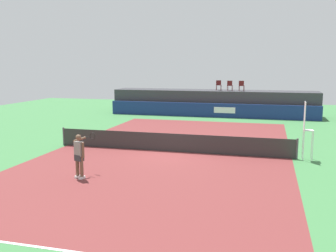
# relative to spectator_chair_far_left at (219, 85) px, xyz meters

# --- Properties ---
(ground_plane) EXTENTS (48.00, 48.00, 0.00)m
(ground_plane) POSITION_rel_spectator_chair_far_left_xyz_m (-0.42, -12.46, -2.69)
(ground_plane) COLOR #3D7A42
(court_inner) EXTENTS (12.00, 22.00, 0.00)m
(court_inner) POSITION_rel_spectator_chair_far_left_xyz_m (-0.42, -15.46, -2.69)
(court_inner) COLOR maroon
(court_inner) RESTS_ON ground
(line_near_baseline) EXTENTS (12.00, 0.10, 0.00)m
(line_near_baseline) POSITION_rel_spectator_chair_far_left_xyz_m (-0.42, -26.41, -2.69)
(line_near_baseline) COLOR white
(line_near_baseline) RESTS_ON court_inner
(sponsor_wall) EXTENTS (18.00, 0.22, 1.20)m
(sponsor_wall) POSITION_rel_spectator_chair_far_left_xyz_m (-0.41, -1.96, -2.09)
(sponsor_wall) COLOR navy
(sponsor_wall) RESTS_ON ground
(spectator_platform) EXTENTS (18.00, 2.80, 2.20)m
(spectator_platform) POSITION_rel_spectator_chair_far_left_xyz_m (-0.42, -0.16, -1.59)
(spectator_platform) COLOR #38383D
(spectator_platform) RESTS_ON ground
(spectator_chair_far_left) EXTENTS (0.45, 0.45, 0.89)m
(spectator_chair_far_left) POSITION_rel_spectator_chair_far_left_xyz_m (0.00, 0.00, 0.00)
(spectator_chair_far_left) COLOR #561919
(spectator_chair_far_left) RESTS_ON spectator_platform
(spectator_chair_left) EXTENTS (0.46, 0.46, 0.89)m
(spectator_chair_left) POSITION_rel_spectator_chair_far_left_xyz_m (1.05, -0.50, 0.00)
(spectator_chair_left) COLOR #561919
(spectator_chair_left) RESTS_ON spectator_platform
(spectator_chair_center) EXTENTS (0.47, 0.47, 0.89)m
(spectator_chair_center) POSITION_rel_spectator_chair_far_left_xyz_m (2.05, -0.49, 0.00)
(spectator_chair_center) COLOR #561919
(spectator_chair_center) RESTS_ON spectator_platform
(umpire_chair) EXTENTS (0.45, 0.45, 2.76)m
(umpire_chair) POSITION_rel_spectator_chair_far_left_xyz_m (6.13, -15.46, -1.11)
(umpire_chair) COLOR white
(umpire_chair) RESTS_ON ground
(tennis_net) EXTENTS (12.40, 0.02, 0.95)m
(tennis_net) POSITION_rel_spectator_chair_far_left_xyz_m (-0.42, -15.46, -2.22)
(tennis_net) COLOR #2D2D2D
(tennis_net) RESTS_ON ground
(net_post_near) EXTENTS (0.10, 0.10, 1.00)m
(net_post_near) POSITION_rel_spectator_chair_far_left_xyz_m (-6.62, -15.46, -2.19)
(net_post_near) COLOR #4C4C51
(net_post_near) RESTS_ON ground
(net_post_far) EXTENTS (0.10, 0.10, 1.00)m
(net_post_far) POSITION_rel_spectator_chair_far_left_xyz_m (5.78, -15.46, -2.19)
(net_post_far) COLOR #4C4C51
(net_post_far) RESTS_ON ground
(tennis_player) EXTENTS (0.55, 1.25, 1.77)m
(tennis_player) POSITION_rel_spectator_chair_far_left_xyz_m (-2.72, -20.92, -1.73)
(tennis_player) COLOR white
(tennis_player) RESTS_ON court_inner
(tennis_ball) EXTENTS (0.07, 0.07, 0.07)m
(tennis_ball) POSITION_rel_spectator_chair_far_left_xyz_m (-2.84, -12.87, -2.66)
(tennis_ball) COLOR #D8EA33
(tennis_ball) RESTS_ON court_inner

